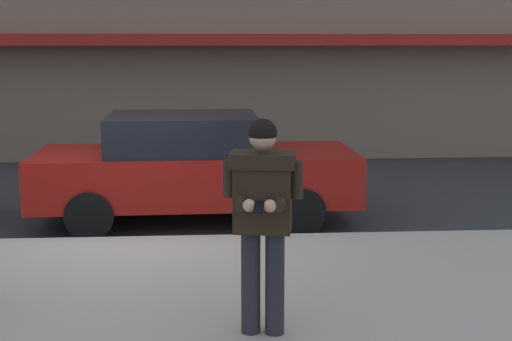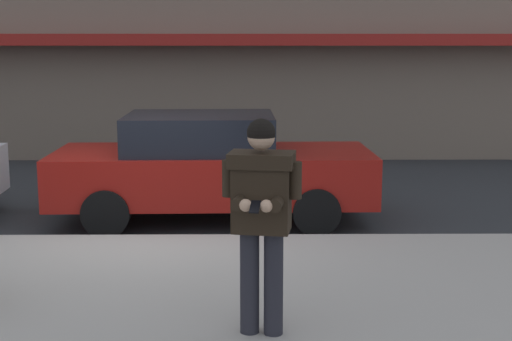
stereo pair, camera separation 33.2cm
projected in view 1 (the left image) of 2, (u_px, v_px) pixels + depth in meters
The scene contains 5 objects.
ground_plane at pixel (129, 243), 9.16m from camera, with size 80.00×80.00×0.00m, color #2B2D30.
sidewalk at pixel (206, 320), 6.41m from camera, with size 32.00×5.30×0.14m, color #A8A399.
curb_paint_line at pixel (206, 240), 9.27m from camera, with size 28.00×0.12×0.01m, color silver.
parked_sedan_mid at pixel (193, 167), 10.15m from camera, with size 4.54×2.00×1.54m.
man_texting_on_phone at pixel (263, 204), 5.76m from camera, with size 0.64×0.62×1.81m.
Camera 1 is at (1.05, -8.94, 2.53)m, focal length 50.00 mm.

